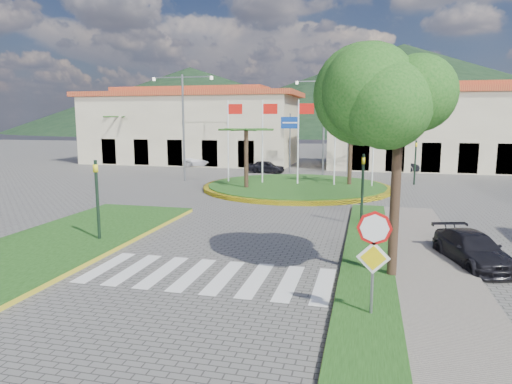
% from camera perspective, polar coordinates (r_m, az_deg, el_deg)
% --- Properties ---
extents(ground, '(160.00, 160.00, 0.00)m').
position_cam_1_polar(ground, '(10.83, -14.05, -16.98)').
color(ground, '#64625F').
rests_on(ground, ground).
extents(sidewalk_right, '(4.00, 28.00, 0.15)m').
position_cam_1_polar(sidewalk_right, '(11.59, 19.78, -15.04)').
color(sidewalk_right, gray).
rests_on(sidewalk_right, ground).
extents(verge_right, '(1.60, 28.00, 0.18)m').
position_cam_1_polar(verge_right, '(11.52, 13.63, -14.84)').
color(verge_right, '#1B4313').
rests_on(verge_right, ground).
extents(median_left, '(5.00, 14.00, 0.18)m').
position_cam_1_polar(median_left, '(18.93, -23.10, -5.78)').
color(median_left, '#1B4313').
rests_on(median_left, ground).
extents(crosswalk, '(8.00, 3.00, 0.01)m').
position_cam_1_polar(crosswalk, '(14.20, -6.40, -10.31)').
color(crosswalk, silver).
rests_on(crosswalk, ground).
extents(roundabout_island, '(12.70, 12.70, 6.00)m').
position_cam_1_polar(roundabout_island, '(31.24, 5.07, 0.71)').
color(roundabout_island, yellow).
rests_on(roundabout_island, ground).
extents(stop_sign, '(0.80, 0.11, 2.65)m').
position_cam_1_polar(stop_sign, '(10.91, 14.50, -6.73)').
color(stop_sign, slate).
rests_on(stop_sign, ground).
extents(deciduous_tree, '(3.60, 3.60, 6.80)m').
position_cam_1_polar(deciduous_tree, '(13.58, 17.54, 10.64)').
color(deciduous_tree, black).
rests_on(deciduous_tree, ground).
extents(traffic_light_left, '(0.15, 0.18, 3.20)m').
position_cam_1_polar(traffic_light_left, '(18.22, -19.25, -0.16)').
color(traffic_light_left, black).
rests_on(traffic_light_left, ground).
extents(traffic_light_right, '(0.15, 0.18, 3.20)m').
position_cam_1_polar(traffic_light_right, '(20.73, 13.18, 1.18)').
color(traffic_light_right, black).
rests_on(traffic_light_right, ground).
extents(traffic_light_far, '(0.18, 0.15, 3.20)m').
position_cam_1_polar(traffic_light_far, '(34.81, 19.30, 4.03)').
color(traffic_light_far, black).
rests_on(traffic_light_far, ground).
extents(direction_sign_west, '(1.60, 0.14, 5.20)m').
position_cam_1_polar(direction_sign_west, '(40.10, 4.27, 7.39)').
color(direction_sign_west, slate).
rests_on(direction_sign_west, ground).
extents(direction_sign_east, '(1.60, 0.14, 5.20)m').
position_cam_1_polar(direction_sign_east, '(39.57, 11.48, 7.21)').
color(direction_sign_east, slate).
rests_on(direction_sign_east, ground).
extents(street_lamp_centre, '(4.80, 0.16, 8.00)m').
position_cam_1_polar(street_lamp_centre, '(38.72, 8.48, 8.69)').
color(street_lamp_centre, slate).
rests_on(street_lamp_centre, ground).
extents(street_lamp_west, '(4.80, 0.16, 8.00)m').
position_cam_1_polar(street_lamp_west, '(35.31, -9.07, 8.64)').
color(street_lamp_west, slate).
rests_on(street_lamp_west, ground).
extents(building_left, '(23.32, 9.54, 8.05)m').
position_cam_1_polar(building_left, '(50.17, -8.11, 8.10)').
color(building_left, '#BEB290').
rests_on(building_left, ground).
extents(building_right, '(19.08, 9.54, 8.05)m').
position_cam_1_polar(building_right, '(46.85, 20.54, 7.55)').
color(building_right, '#BEB290').
rests_on(building_right, ground).
extents(hill_far_west, '(140.00, 140.00, 22.00)m').
position_cam_1_polar(hill_far_west, '(160.22, -8.19, 11.27)').
color(hill_far_west, black).
rests_on(hill_far_west, ground).
extents(hill_far_mid, '(180.00, 180.00, 30.00)m').
position_cam_1_polar(hill_far_mid, '(169.17, 17.74, 12.17)').
color(hill_far_mid, black).
rests_on(hill_far_mid, ground).
extents(hill_near_back, '(110.00, 110.00, 16.00)m').
position_cam_1_polar(hill_near_back, '(139.36, 7.93, 10.38)').
color(hill_near_back, black).
rests_on(hill_near_back, ground).
extents(white_van, '(4.41, 2.41, 1.17)m').
position_cam_1_polar(white_van, '(45.92, -6.37, 3.90)').
color(white_van, white).
rests_on(white_van, ground).
extents(car_dark_a, '(3.34, 1.62, 1.10)m').
position_cam_1_polar(car_dark_a, '(40.40, 1.29, 3.19)').
color(car_dark_a, black).
rests_on(car_dark_a, ground).
extents(car_dark_b, '(4.21, 2.80, 1.31)m').
position_cam_1_polar(car_dark_b, '(43.44, 17.47, 3.33)').
color(car_dark_b, black).
rests_on(car_dark_b, ground).
extents(car_side_right, '(2.43, 3.91, 1.06)m').
position_cam_1_polar(car_side_right, '(16.55, 25.44, -6.45)').
color(car_side_right, black).
rests_on(car_side_right, ground).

